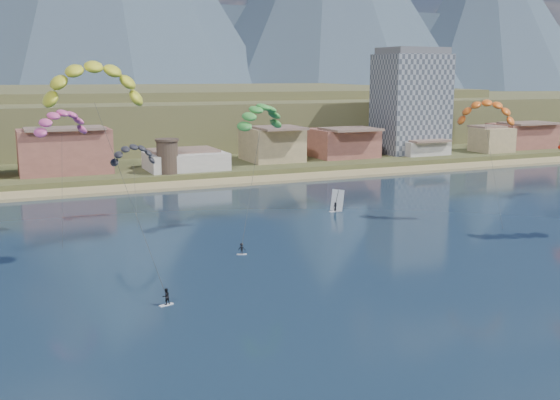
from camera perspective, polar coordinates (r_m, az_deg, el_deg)
name	(u,v)px	position (r m, az deg, el deg)	size (l,w,h in m)	color
ground	(417,367)	(64.82, 11.56, -13.66)	(2400.00, 2400.00, 0.00)	#0D2031
beach	(155,187)	(160.07, -10.50, 1.11)	(2200.00, 12.00, 0.90)	tan
land	(33,104)	(609.66, -20.15, 7.61)	(2200.00, 900.00, 4.00)	brown
foothills	(139,115)	(286.80, -11.85, 7.03)	(940.00, 210.00, 18.00)	brown
apartment_tower	(411,101)	(212.93, 11.01, 8.21)	(20.00, 16.00, 32.00)	gray
watchtower	(167,156)	(168.04, -9.52, 3.71)	(5.82, 5.82, 8.60)	#47382D
kitesurfer_yellow	(93,77)	(90.54, -15.53, 9.96)	(13.27, 19.42, 30.90)	silver
kitesurfer_green	(260,114)	(110.05, -1.69, 7.30)	(13.43, 15.71, 23.83)	silver
distant_kite_pink	(61,118)	(112.52, -18.06, 6.58)	(9.84, 7.79, 22.22)	#262626
distant_kite_dark	(133,151)	(124.56, -12.35, 4.06)	(8.86, 6.13, 15.72)	#262626
distant_kite_orange	(486,108)	(124.90, 17.08, 7.43)	(10.42, 9.32, 23.35)	#262626
windsurfer	(336,205)	(130.80, 4.77, -0.40)	(2.38, 2.59, 4.24)	silver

